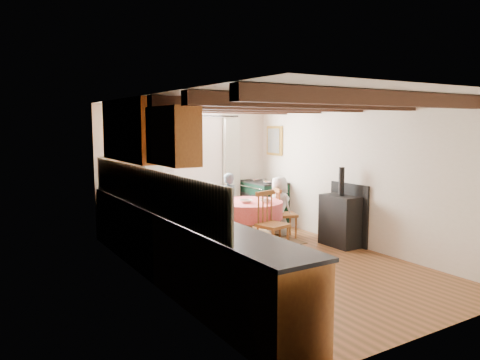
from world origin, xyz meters
TOP-DOWN VIEW (x-y plane):
  - floor at (0.00, 0.00)m, footprint 3.60×5.50m
  - ceiling at (0.00, 0.00)m, footprint 3.60×5.50m
  - wall_back at (0.00, 2.75)m, footprint 3.60×0.00m
  - wall_front at (0.00, -2.75)m, footprint 3.60×0.00m
  - wall_left at (-1.80, 0.00)m, footprint 0.00×5.50m
  - wall_right at (1.80, 0.00)m, footprint 0.00×5.50m
  - beam_a at (0.00, -2.00)m, footprint 3.60×0.16m
  - beam_b at (0.00, -1.00)m, footprint 3.60×0.16m
  - beam_c at (0.00, 0.00)m, footprint 3.60×0.16m
  - beam_d at (0.00, 1.00)m, footprint 3.60×0.16m
  - beam_e at (0.00, 2.00)m, footprint 3.60×0.16m
  - splash_left at (-1.78, 0.30)m, footprint 0.02×4.50m
  - splash_back at (-1.00, 2.73)m, footprint 1.40×0.02m
  - base_cabinet_left at (-1.50, 0.00)m, footprint 0.60×5.30m
  - base_cabinet_back at (-1.05, 2.45)m, footprint 1.30×0.60m
  - worktop_left at (-1.48, 0.00)m, footprint 0.64×5.30m
  - worktop_back at (-1.05, 2.43)m, footprint 1.30×0.64m
  - wall_cabinet_glass at (-1.63, 1.20)m, footprint 0.34×1.80m
  - wall_cabinet_solid at (-1.63, -0.30)m, footprint 0.34×0.90m
  - window_frame at (0.10, 2.73)m, footprint 1.34×0.03m
  - window_pane at (0.10, 2.74)m, footprint 1.20×0.01m
  - curtain_left at (-0.75, 2.65)m, footprint 0.35×0.10m
  - curtain_right at (0.95, 2.65)m, footprint 0.35×0.10m
  - curtain_rod at (0.10, 2.65)m, footprint 2.00×0.03m
  - wall_picture at (1.77, 2.30)m, footprint 0.04×0.50m
  - wall_plate at (1.05, 2.72)m, footprint 0.30×0.02m
  - rug at (0.40, 1.17)m, footprint 1.63×1.27m
  - dining_table at (0.40, 1.17)m, footprint 1.18×1.18m
  - chair_near at (0.33, 0.35)m, footprint 0.51×0.53m
  - chair_left at (-0.40, 1.09)m, footprint 0.48×0.46m
  - chair_right at (1.14, 1.08)m, footprint 0.51×0.50m
  - aga_range at (1.47, 2.26)m, footprint 0.63×0.97m
  - cast_iron_stove at (1.58, 0.14)m, footprint 0.40×0.67m
  - child_far at (0.44, 1.94)m, footprint 0.45×0.32m
  - child_right at (1.15, 1.28)m, footprint 0.44×0.59m
  - bowl_a at (0.29, 1.07)m, footprint 0.28×0.28m
  - bowl_b at (0.59, 0.92)m, footprint 0.19×0.19m
  - cup at (0.55, 0.83)m, footprint 0.10×0.10m
  - canister_tall at (-1.30, 2.45)m, footprint 0.15×0.15m
  - canister_wide at (-0.93, 2.53)m, footprint 0.18×0.18m

SIDE VIEW (x-z plane):
  - floor at x=0.00m, z-range 0.00..0.00m
  - rug at x=0.40m, z-range 0.00..0.01m
  - dining_table at x=0.40m, z-range 0.00..0.71m
  - base_cabinet_left at x=-1.50m, z-range 0.00..0.88m
  - base_cabinet_back at x=-1.05m, z-range 0.00..0.88m
  - aga_range at x=1.47m, z-range 0.00..0.90m
  - chair_right at x=1.14m, z-range 0.00..0.90m
  - chair_left at x=-0.40m, z-range 0.00..0.91m
  - chair_near at x=0.33m, z-range 0.00..0.99m
  - child_right at x=1.15m, z-range 0.00..1.09m
  - child_far at x=0.44m, z-range 0.00..1.14m
  - cast_iron_stove at x=1.58m, z-range 0.00..1.33m
  - bowl_a at x=0.29m, z-range 0.71..0.77m
  - bowl_b at x=0.59m, z-range 0.71..0.77m
  - cup at x=0.55m, z-range 0.71..0.80m
  - worktop_left at x=-1.48m, z-range 0.88..0.92m
  - worktop_back at x=-1.05m, z-range 0.88..0.92m
  - canister_wide at x=-0.93m, z-range 0.92..1.12m
  - canister_tall at x=-1.30m, z-range 0.92..1.18m
  - curtain_left at x=-0.75m, z-range 0.05..2.15m
  - curtain_right at x=0.95m, z-range 0.05..2.15m
  - wall_back at x=0.00m, z-range 0.00..2.40m
  - wall_front at x=0.00m, z-range 0.00..2.40m
  - wall_left at x=-1.80m, z-range 0.00..2.40m
  - wall_right at x=1.80m, z-range 0.00..2.40m
  - splash_left at x=-1.78m, z-range 0.92..1.48m
  - splash_back at x=-1.00m, z-range 0.92..1.48m
  - window_frame at x=0.10m, z-range 0.83..2.37m
  - window_pane at x=0.10m, z-range 0.90..2.30m
  - wall_picture at x=1.77m, z-range 1.40..2.00m
  - wall_plate at x=1.05m, z-range 1.55..1.85m
  - wall_cabinet_solid at x=-1.63m, z-range 1.55..2.25m
  - wall_cabinet_glass at x=-1.63m, z-range 1.50..2.40m
  - curtain_rod at x=0.10m, z-range 2.19..2.22m
  - beam_a at x=0.00m, z-range 2.23..2.39m
  - beam_b at x=0.00m, z-range 2.23..2.39m
  - beam_c at x=0.00m, z-range 2.23..2.39m
  - beam_d at x=0.00m, z-range 2.23..2.39m
  - beam_e at x=0.00m, z-range 2.23..2.39m
  - ceiling at x=0.00m, z-range 2.40..2.40m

